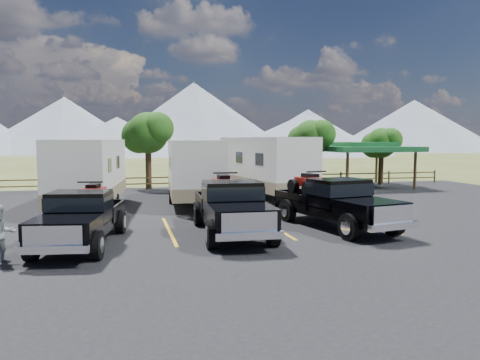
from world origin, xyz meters
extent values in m
plane|color=#4E5524|center=(0.00, 0.00, 0.00)|extent=(320.00, 320.00, 0.00)
cube|color=black|center=(0.00, 3.00, 0.02)|extent=(44.00, 34.00, 0.04)
cube|color=gold|center=(-6.00, 4.00, 0.04)|extent=(0.12, 5.50, 0.01)
cube|color=gold|center=(-2.00, 4.00, 0.04)|extent=(0.12, 5.50, 0.01)
cube|color=gold|center=(2.00, 4.00, 0.04)|extent=(0.12, 5.50, 0.01)
cube|color=gold|center=(6.00, 4.00, 0.04)|extent=(0.12, 5.50, 0.01)
cylinder|color=#2F2012|center=(9.00, 17.00, 1.40)|extent=(0.39, 0.39, 2.80)
sphere|color=#184A12|center=(9.00, 17.00, 3.50)|extent=(2.52, 2.52, 2.52)
sphere|color=#184A12|center=(9.54, 16.55, 3.77)|extent=(1.98, 1.98, 1.98)
sphere|color=#184A12|center=(8.50, 17.40, 3.32)|extent=(2.16, 2.16, 2.16)
cylinder|color=#2F2012|center=(15.00, 18.00, 1.26)|extent=(0.38, 0.38, 2.52)
sphere|color=#184A12|center=(15.00, 18.00, 3.15)|extent=(2.24, 2.24, 2.24)
sphere|color=#184A12|center=(15.48, 17.60, 3.39)|extent=(1.76, 1.76, 1.76)
sphere|color=#184A12|center=(14.55, 18.35, 2.99)|extent=(1.92, 1.92, 1.92)
cylinder|color=#2F2012|center=(-2.00, 19.00, 1.54)|extent=(0.41, 0.41, 3.08)
sphere|color=#184A12|center=(-2.00, 19.00, 3.85)|extent=(2.80, 2.80, 2.80)
sphere|color=#184A12|center=(-1.40, 18.50, 4.15)|extent=(2.20, 2.20, 2.20)
sphere|color=#184A12|center=(-2.56, 19.44, 3.65)|extent=(2.40, 2.40, 2.40)
cylinder|color=#4F3B22|center=(-8.00, 18.50, 0.50)|extent=(0.12, 0.12, 1.00)
cylinder|color=#4F3B22|center=(-4.00, 18.50, 0.50)|extent=(0.12, 0.12, 1.00)
cylinder|color=#4F3B22|center=(0.00, 18.50, 0.50)|extent=(0.12, 0.12, 1.00)
cylinder|color=#4F3B22|center=(4.00, 18.50, 0.50)|extent=(0.12, 0.12, 1.00)
cylinder|color=#4F3B22|center=(8.00, 18.50, 0.50)|extent=(0.12, 0.12, 1.00)
cylinder|color=#4F3B22|center=(12.00, 18.50, 0.50)|extent=(0.12, 0.12, 1.00)
cylinder|color=#4F3B22|center=(16.00, 18.50, 0.50)|extent=(0.12, 0.12, 1.00)
cylinder|color=#4F3B22|center=(20.00, 18.50, 0.50)|extent=(0.12, 0.12, 1.00)
cube|color=#4F3B22|center=(2.00, 18.50, 0.45)|extent=(36.00, 0.06, 0.08)
cube|color=#4F3B22|center=(2.00, 18.50, 0.85)|extent=(36.00, 0.06, 0.08)
cylinder|color=#4F3B22|center=(10.50, 14.50, 1.30)|extent=(0.20, 0.20, 2.60)
cylinder|color=#4F3B22|center=(10.50, 19.50, 1.30)|extent=(0.20, 0.20, 2.60)
cylinder|color=#4F3B22|center=(15.50, 14.50, 1.30)|extent=(0.20, 0.20, 2.60)
cylinder|color=#4F3B22|center=(15.50, 19.50, 1.30)|extent=(0.20, 0.20, 2.60)
cube|color=#1A5E2E|center=(13.00, 17.00, 2.75)|extent=(6.20, 6.20, 0.35)
cube|color=#1A5E2E|center=(13.00, 17.00, 3.05)|extent=(3.50, 3.50, 0.35)
cone|color=gray|center=(-18.00, 112.00, 7.00)|extent=(44.00, 44.00, 14.00)
cone|color=gray|center=(14.00, 108.00, 9.00)|extent=(52.00, 52.00, 18.00)
cone|color=gray|center=(48.00, 114.00, 6.00)|extent=(40.00, 40.00, 12.00)
cone|color=gray|center=(80.00, 110.00, 7.50)|extent=(50.00, 50.00, 15.00)
cone|color=gray|center=(-5.00, 87.00, 4.00)|extent=(32.00, 32.00, 8.00)
cone|color=gray|center=(35.00, 84.00, 4.50)|extent=(40.00, 40.00, 9.00)
cube|color=black|center=(-4.93, 2.21, 0.64)|extent=(2.61, 5.61, 0.34)
cube|color=black|center=(-5.23, 0.42, 0.99)|extent=(2.08, 1.98, 0.47)
cube|color=black|center=(-4.95, 2.10, 1.32)|extent=(2.00, 1.75, 0.95)
cube|color=black|center=(-4.95, 2.10, 1.46)|extent=(2.05, 1.81, 0.43)
cube|color=black|center=(-4.65, 3.89, 0.90)|extent=(2.17, 2.54, 0.52)
cube|color=white|center=(-5.39, -0.54, 0.94)|extent=(1.51, 0.33, 0.52)
cube|color=white|center=(-5.40, -0.59, 0.58)|extent=(1.86, 0.48, 0.21)
cube|color=white|center=(-4.46, 5.01, 0.58)|extent=(1.85, 0.46, 0.21)
cylinder|color=black|center=(-6.12, 0.51, 0.47)|extent=(0.42, 0.89, 0.85)
cylinder|color=black|center=(-4.37, 0.21, 0.47)|extent=(0.42, 0.89, 0.85)
cylinder|color=black|center=(-5.50, 4.20, 0.47)|extent=(0.42, 0.89, 0.85)
cylinder|color=black|center=(-3.74, 3.91, 0.47)|extent=(0.42, 0.89, 0.85)
cube|color=#8F0D07|center=(-4.65, 3.89, 1.54)|extent=(0.86, 1.32, 0.33)
cube|color=black|center=(-4.65, 3.89, 1.77)|extent=(0.49, 0.76, 0.17)
cube|color=#8F0D07|center=(-4.73, 3.38, 1.63)|extent=(0.80, 0.45, 0.21)
cylinder|color=black|center=(-4.72, 3.47, 1.96)|extent=(0.85, 0.20, 0.06)
cylinder|color=black|center=(-5.15, 3.45, 1.35)|extent=(0.33, 0.56, 0.53)
cylinder|color=black|center=(-4.31, 3.30, 1.35)|extent=(0.33, 0.56, 0.53)
cylinder|color=black|center=(-4.98, 4.47, 1.35)|extent=(0.33, 0.56, 0.53)
cylinder|color=black|center=(-4.14, 4.33, 1.35)|extent=(0.33, 0.56, 0.53)
cube|color=black|center=(0.10, 2.74, 0.69)|extent=(2.21, 6.00, 0.37)
cube|color=black|center=(0.00, 0.75, 1.08)|extent=(2.09, 1.97, 0.52)
cube|color=black|center=(0.09, 2.61, 1.44)|extent=(2.03, 1.72, 1.04)
cube|color=black|center=(0.09, 2.61, 1.60)|extent=(2.08, 1.78, 0.47)
cube|color=black|center=(0.20, 4.60, 0.98)|extent=(2.12, 2.59, 0.57)
cube|color=white|center=(-0.06, -0.31, 1.03)|extent=(1.66, 0.17, 0.57)
cube|color=white|center=(-0.06, -0.37, 0.63)|extent=(2.04, 0.29, 0.23)
cube|color=white|center=(0.26, 5.84, 0.63)|extent=(2.04, 0.27, 0.23)
cylinder|color=black|center=(-0.98, 0.74, 0.51)|extent=(0.36, 0.95, 0.93)
cylinder|color=black|center=(0.97, 0.63, 0.51)|extent=(0.36, 0.95, 0.93)
cylinder|color=black|center=(-0.77, 4.84, 0.51)|extent=(0.36, 0.95, 0.93)
cylinder|color=black|center=(1.18, 4.74, 0.51)|extent=(0.36, 0.95, 0.93)
cube|color=#8F0D07|center=(0.20, 4.60, 1.68)|extent=(0.80, 1.38, 0.36)
cube|color=black|center=(0.20, 4.60, 1.94)|extent=(0.45, 0.80, 0.19)
cube|color=#8F0D07|center=(0.17, 4.03, 1.78)|extent=(0.85, 0.41, 0.23)
cylinder|color=black|center=(0.17, 4.13, 2.15)|extent=(0.94, 0.11, 0.06)
cylinder|color=black|center=(-0.30, 4.06, 1.47)|extent=(0.30, 0.59, 0.58)
cylinder|color=black|center=(0.63, 4.01, 1.47)|extent=(0.30, 0.59, 0.58)
cylinder|color=black|center=(-0.24, 5.19, 1.47)|extent=(0.30, 0.59, 0.58)
cylinder|color=black|center=(0.69, 5.15, 1.47)|extent=(0.30, 0.59, 0.58)
cube|color=black|center=(4.27, 3.00, 0.68)|extent=(2.97, 6.09, 0.37)
cube|color=black|center=(4.65, 1.07, 1.06)|extent=(2.28, 2.19, 0.51)
cube|color=black|center=(4.29, 2.88, 1.42)|extent=(2.19, 1.94, 1.02)
cube|color=black|center=(4.29, 2.88, 1.57)|extent=(2.25, 2.00, 0.46)
cube|color=black|center=(3.92, 4.81, 0.97)|extent=(2.40, 2.79, 0.56)
cube|color=white|center=(4.85, 0.05, 1.01)|extent=(1.62, 0.39, 0.56)
cube|color=white|center=(4.86, -0.01, 0.62)|extent=(2.00, 0.57, 0.23)
cube|color=white|center=(3.68, 6.01, 0.62)|extent=(2.00, 0.55, 0.23)
cylinder|color=black|center=(3.72, 0.83, 0.50)|extent=(0.48, 0.96, 0.92)
cylinder|color=black|center=(5.60, 1.20, 0.50)|extent=(0.48, 0.96, 0.92)
cylinder|color=black|center=(2.94, 4.81, 0.50)|extent=(0.48, 0.96, 0.92)
cylinder|color=black|center=(4.83, 5.18, 0.50)|extent=(0.48, 0.96, 0.92)
cube|color=#8F0D07|center=(3.92, 4.81, 1.66)|extent=(0.96, 1.44, 0.36)
cube|color=black|center=(3.92, 4.81, 1.91)|extent=(0.55, 0.83, 0.18)
cube|color=#8F0D07|center=(4.03, 4.26, 1.76)|extent=(0.87, 0.51, 0.23)
cylinder|color=black|center=(4.01, 4.36, 2.12)|extent=(0.92, 0.24, 0.06)
cylinder|color=black|center=(3.57, 4.17, 1.45)|extent=(0.37, 0.61, 0.57)
cylinder|color=black|center=(4.48, 4.35, 1.45)|extent=(0.37, 0.61, 0.57)
cylinder|color=black|center=(3.36, 5.27, 1.45)|extent=(0.37, 0.61, 0.57)
cylinder|color=black|center=(4.26, 5.45, 1.45)|extent=(0.37, 0.61, 0.57)
cube|color=white|center=(-5.22, 10.07, 2.01)|extent=(3.35, 8.01, 2.80)
cube|color=gray|center=(-5.22, 10.07, 0.92)|extent=(3.38, 8.05, 0.62)
cube|color=black|center=(-6.69, 8.28, 2.29)|extent=(0.13, 0.93, 0.62)
cube|color=black|center=(-4.19, 7.99, 2.29)|extent=(0.13, 0.93, 0.62)
cylinder|color=black|center=(-6.35, 10.51, 0.40)|extent=(0.34, 0.75, 0.73)
cylinder|color=black|center=(-4.02, 10.24, 0.40)|extent=(0.34, 0.75, 0.73)
cube|color=black|center=(-5.76, 5.27, 0.56)|extent=(0.33, 1.87, 0.10)
cube|color=white|center=(-0.06, 10.94, 1.99)|extent=(3.01, 7.87, 2.78)
cube|color=gray|center=(-0.06, 10.94, 0.91)|extent=(3.03, 7.91, 0.62)
cube|color=black|center=(-1.44, 9.11, 2.27)|extent=(0.09, 0.92, 0.62)
cube|color=black|center=(1.05, 8.93, 2.27)|extent=(0.09, 0.92, 0.62)
cylinder|color=black|center=(-1.19, 11.33, 0.40)|extent=(0.31, 0.74, 0.72)
cylinder|color=black|center=(1.12, 11.17, 0.40)|extent=(0.31, 0.74, 0.72)
cube|color=black|center=(-0.40, 6.17, 0.55)|extent=(0.25, 1.86, 0.10)
cube|color=white|center=(4.30, 12.49, 2.09)|extent=(3.73, 8.36, 2.91)
cube|color=gray|center=(4.30, 12.49, 0.96)|extent=(3.76, 8.41, 0.65)
cube|color=black|center=(3.30, 10.30, 2.38)|extent=(0.16, 0.96, 0.65)
cube|color=black|center=(5.89, 10.68, 2.38)|extent=(0.16, 0.96, 0.65)
cylinder|color=black|center=(3.05, 12.63, 0.42)|extent=(0.38, 0.78, 0.75)
cylinder|color=black|center=(5.46, 12.98, 0.42)|extent=(0.38, 0.78, 0.75)
cube|color=black|center=(5.03, 7.54, 0.58)|extent=(0.41, 1.94, 0.11)
imported|color=gray|center=(-6.87, 0.44, 0.85)|extent=(0.99, 0.93, 1.63)
camera|label=1|loc=(-3.53, -13.28, 3.43)|focal=35.00mm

